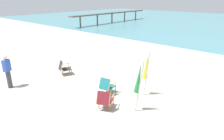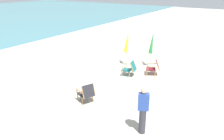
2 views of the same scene
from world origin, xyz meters
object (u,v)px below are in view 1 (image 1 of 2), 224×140
Objects in this scene: beach_chair_front_right at (105,99)px; beach_chair_front_left at (107,85)px; beach_chair_back_right at (64,68)px; person_near_chairs at (8,71)px; umbrella_furled_yellow at (146,67)px; umbrella_furled_green at (139,79)px.

beach_chair_front_left is (-0.82, 1.00, -0.00)m from beach_chair_front_right.
person_near_chairs is at bearing -101.92° from beach_chair_back_right.
beach_chair_front_left is at bearing -144.75° from umbrella_furled_yellow.
person_near_chairs is at bearing -146.26° from umbrella_furled_yellow.
umbrella_furled_green is at bearing -5.30° from beach_chair_back_right.
beach_chair_front_right is 0.54× the size of person_near_chairs.
person_near_chairs is at bearing -161.49° from beach_chair_front_right.
beach_chair_back_right is 3.42m from beach_chair_front_left.
beach_chair_back_right is at bearing 177.54° from beach_chair_front_left.
umbrella_furled_yellow is at bearing 9.90° from beach_chair_back_right.
beach_chair_front_right is 0.41× the size of umbrella_furled_green.
person_near_chairs reaches higher than beach_chair_front_left.
beach_chair_front_right is at bearing -148.81° from umbrella_furled_green.
umbrella_furled_yellow is 1.00× the size of umbrella_furled_green.
beach_chair_back_right is at bearing -170.10° from umbrella_furled_yellow.
person_near_chairs reaches higher than beach_chair_front_right.
beach_chair_back_right is at bearing 174.70° from umbrella_furled_green.
beach_chair_front_left is 4.80m from person_near_chairs.
person_near_chairs is (-0.58, -2.76, 0.41)m from beach_chair_back_right.
umbrella_furled_yellow reaches higher than beach_chair_back_right.
beach_chair_front_left is at bearing 33.20° from person_near_chairs.
beach_chair_front_right is 1.29m from beach_chair_front_left.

